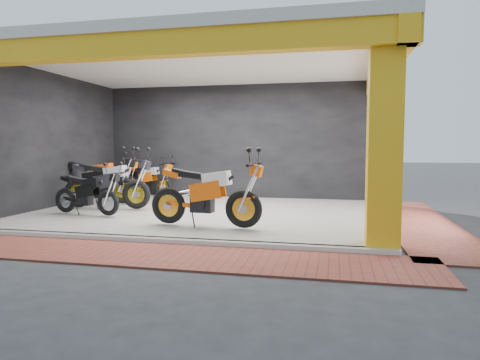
# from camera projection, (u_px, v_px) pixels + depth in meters

# --- Properties ---
(ground) EXTENTS (80.00, 80.00, 0.00)m
(ground) POSITION_uv_depth(u_px,v_px,m) (174.00, 231.00, 8.25)
(ground) COLOR #2D2D30
(ground) RESTS_ON ground
(showroom_floor) EXTENTS (8.00, 6.00, 0.10)m
(showroom_floor) POSITION_uv_depth(u_px,v_px,m) (205.00, 213.00, 10.19)
(showroom_floor) COLOR silver
(showroom_floor) RESTS_ON ground
(showroom_ceiling) EXTENTS (8.40, 6.40, 0.20)m
(showroom_ceiling) POSITION_uv_depth(u_px,v_px,m) (204.00, 62.00, 9.92)
(showroom_ceiling) COLOR beige
(showroom_ceiling) RESTS_ON corner_column
(back_wall) EXTENTS (8.20, 0.20, 3.50)m
(back_wall) POSITION_uv_depth(u_px,v_px,m) (234.00, 143.00, 13.08)
(back_wall) COLOR black
(back_wall) RESTS_ON ground
(left_wall) EXTENTS (0.20, 6.20, 3.50)m
(left_wall) POSITION_uv_depth(u_px,v_px,m) (51.00, 142.00, 10.95)
(left_wall) COLOR black
(left_wall) RESTS_ON ground
(corner_column) EXTENTS (0.50, 0.50, 3.50)m
(corner_column) POSITION_uv_depth(u_px,v_px,m) (384.00, 139.00, 6.58)
(corner_column) COLOR gold
(corner_column) RESTS_ON ground
(header_beam_front) EXTENTS (8.40, 0.30, 0.40)m
(header_beam_front) POSITION_uv_depth(u_px,v_px,m) (149.00, 45.00, 7.02)
(header_beam_front) COLOR gold
(header_beam_front) RESTS_ON corner_column
(header_beam_right) EXTENTS (0.30, 6.40, 0.40)m
(header_beam_right) POSITION_uv_depth(u_px,v_px,m) (384.00, 68.00, 9.08)
(header_beam_right) COLOR gold
(header_beam_right) RESTS_ON corner_column
(floor_kerb) EXTENTS (8.00, 0.20, 0.10)m
(floor_kerb) POSITION_uv_depth(u_px,v_px,m) (152.00, 240.00, 7.25)
(floor_kerb) COLOR silver
(floor_kerb) RESTS_ON ground
(paver_front) EXTENTS (9.00, 1.40, 0.03)m
(paver_front) POSITION_uv_depth(u_px,v_px,m) (131.00, 253.00, 6.50)
(paver_front) COLOR brown
(paver_front) RESTS_ON ground
(paver_right) EXTENTS (1.40, 7.00, 0.03)m
(paver_right) POSITION_uv_depth(u_px,v_px,m) (419.00, 222.00, 9.16)
(paver_right) COLOR brown
(paver_right) RESTS_ON ground
(moto_hero) EXTENTS (2.45, 1.09, 1.46)m
(moto_hero) POSITION_uv_depth(u_px,v_px,m) (244.00, 190.00, 7.90)
(moto_hero) COLOR #EE580A
(moto_hero) RESTS_ON showroom_floor
(moto_row_a) EXTENTS (2.42, 0.98, 1.46)m
(moto_row_a) POSITION_uv_depth(u_px,v_px,m) (136.00, 180.00, 10.33)
(moto_row_a) COLOR black
(moto_row_a) RESTS_ON showroom_floor
(moto_row_b) EXTENTS (1.97, 1.01, 1.15)m
(moto_row_b) POSITION_uv_depth(u_px,v_px,m) (108.00, 191.00, 9.36)
(moto_row_b) COLOR black
(moto_row_b) RESTS_ON showroom_floor
(moto_row_c) EXTENTS (2.48, 1.08, 1.48)m
(moto_row_c) POSITION_uv_depth(u_px,v_px,m) (122.00, 177.00, 11.39)
(moto_row_c) COLOR black
(moto_row_c) RESTS_ON showroom_floor
(moto_row_d) EXTENTS (2.30, 1.28, 1.33)m
(moto_row_d) POSITION_uv_depth(u_px,v_px,m) (128.00, 176.00, 12.97)
(moto_row_d) COLOR #E55809
(moto_row_d) RESTS_ON showroom_floor
(moto_row_e) EXTENTS (2.12, 1.22, 1.22)m
(moto_row_e) POSITION_uv_depth(u_px,v_px,m) (163.00, 177.00, 13.06)
(moto_row_e) COLOR #E75909
(moto_row_e) RESTS_ON showroom_floor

